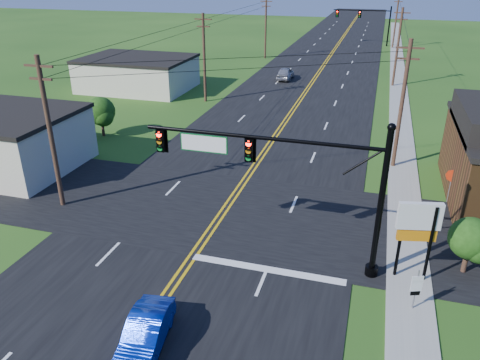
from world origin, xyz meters
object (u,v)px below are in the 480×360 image
(blue_car, at_px, (145,334))
(stop_sign, at_px, (452,179))
(signal_mast_far, at_px, (365,19))
(route_sign, at_px, (416,287))
(signal_mast_main, at_px, (282,172))

(blue_car, bearing_deg, stop_sign, 43.75)
(signal_mast_far, distance_m, route_sign, 74.35)
(stop_sign, bearing_deg, signal_mast_main, -114.59)
(blue_car, relative_size, route_sign, 1.95)
(stop_sign, bearing_deg, route_sign, -83.07)
(signal_mast_main, relative_size, blue_car, 2.89)
(signal_mast_far, xyz_separation_m, blue_car, (-3.68, -79.17, -3.90))
(signal_mast_far, height_order, route_sign, signal_mast_far)
(signal_mast_main, bearing_deg, stop_sign, 46.03)
(signal_mast_main, height_order, route_sign, signal_mast_main)
(stop_sign, bearing_deg, signal_mast_far, 117.11)
(signal_mast_main, bearing_deg, blue_car, -116.53)
(blue_car, height_order, stop_sign, stop_sign)
(signal_mast_main, height_order, blue_car, signal_mast_main)
(signal_mast_far, relative_size, stop_sign, 5.01)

